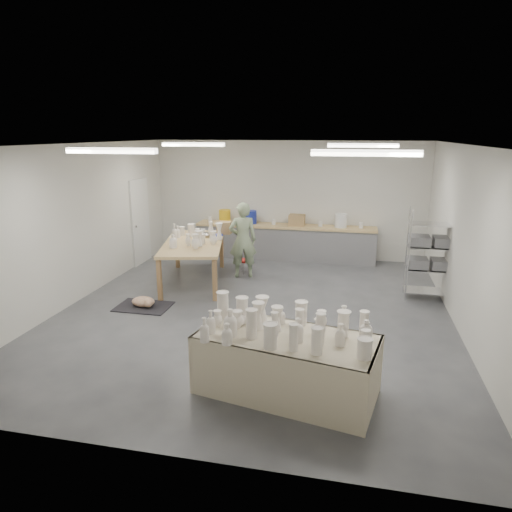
% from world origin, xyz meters
% --- Properties ---
extents(room, '(8.00, 8.02, 3.00)m').
position_xyz_m(room, '(-0.11, 0.08, 2.06)').
color(room, '#424449').
rests_on(room, ground).
extents(back_counter, '(4.60, 0.60, 1.24)m').
position_xyz_m(back_counter, '(-0.01, 3.68, 0.49)').
color(back_counter, tan).
rests_on(back_counter, ground).
extents(wire_shelf, '(0.88, 0.48, 1.80)m').
position_xyz_m(wire_shelf, '(3.20, 1.40, 0.92)').
color(wire_shelf, silver).
rests_on(wire_shelf, ground).
extents(drying_table, '(2.37, 1.47, 1.15)m').
position_xyz_m(drying_table, '(0.96, -2.56, 0.44)').
color(drying_table, olive).
rests_on(drying_table, ground).
extents(work_table, '(1.73, 2.64, 1.28)m').
position_xyz_m(work_table, '(-1.59, 1.46, 0.91)').
color(work_table, tan).
rests_on(work_table, ground).
extents(rug, '(1.00, 0.70, 0.02)m').
position_xyz_m(rug, '(-2.10, -0.24, 0.01)').
color(rug, black).
rests_on(rug, ground).
extents(cat, '(0.53, 0.46, 0.19)m').
position_xyz_m(cat, '(-2.08, -0.26, 0.12)').
color(cat, white).
rests_on(cat, rug).
extents(potter, '(0.73, 0.60, 1.71)m').
position_xyz_m(potter, '(-0.70, 1.99, 0.86)').
color(potter, '#93A681').
rests_on(potter, ground).
extents(red_stool, '(0.45, 0.45, 0.32)m').
position_xyz_m(red_stool, '(-0.70, 2.26, 0.29)').
color(red_stool, red).
rests_on(red_stool, ground).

